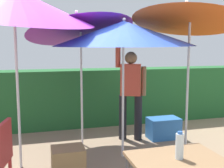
# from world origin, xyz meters

# --- Properties ---
(ground_plane) EXTENTS (24.00, 24.00, 0.00)m
(ground_plane) POSITION_xyz_m (0.00, 0.00, 0.00)
(ground_plane) COLOR #9E8466
(hedge_row) EXTENTS (8.00, 0.70, 1.20)m
(hedge_row) POSITION_xyz_m (0.00, 2.01, 0.60)
(hedge_row) COLOR #23602D
(hedge_row) RESTS_ON ground_plane
(umbrella_rainbow) EXTENTS (1.81, 1.77, 2.52)m
(umbrella_rainbow) POSITION_xyz_m (-0.45, 0.71, 2.07)
(umbrella_rainbow) COLOR silver
(umbrella_rainbow) RESTS_ON ground_plane
(umbrella_orange) EXTENTS (1.71, 1.68, 2.56)m
(umbrella_orange) POSITION_xyz_m (1.05, -0.12, 2.18)
(umbrella_orange) COLOR silver
(umbrella_orange) RESTS_ON ground_plane
(umbrella_yellow) EXTENTS (2.08, 2.08, 2.10)m
(umbrella_yellow) POSITION_xyz_m (0.11, 0.05, 1.87)
(umbrella_yellow) COLOR silver
(umbrella_yellow) RESTS_ON ground_plane
(umbrella_navy) EXTENTS (2.14, 2.13, 2.66)m
(umbrella_navy) POSITION_xyz_m (-1.36, 0.09, 2.23)
(umbrella_navy) COLOR silver
(umbrella_navy) RESTS_ON ground_plane
(person_vendor) EXTENTS (0.54, 0.34, 1.88)m
(person_vendor) POSITION_xyz_m (0.48, 0.78, 0.93)
(person_vendor) COLOR black
(person_vendor) RESTS_ON ground_plane
(cooler_box) EXTENTS (0.58, 0.36, 0.38)m
(cooler_box) POSITION_xyz_m (1.09, 0.67, 0.19)
(cooler_box) COLOR #2D6BB7
(cooler_box) RESTS_ON ground_plane
(crate_cardboard) EXTENTS (0.42, 0.35, 0.38)m
(crate_cardboard) POSITION_xyz_m (-0.78, -0.37, 0.19)
(crate_cardboard) COLOR #9E7A4C
(crate_cardboard) RESTS_ON ground_plane
(folding_table) EXTENTS (0.80, 0.60, 0.72)m
(folding_table) POSITION_xyz_m (-0.00, -1.79, 0.63)
(folding_table) COLOR #4C4C51
(folding_table) RESTS_ON ground_plane
(bottle_water) EXTENTS (0.07, 0.07, 0.24)m
(bottle_water) POSITION_xyz_m (0.01, -1.79, 0.83)
(bottle_water) COLOR silver
(bottle_water) RESTS_ON folding_table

